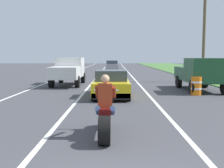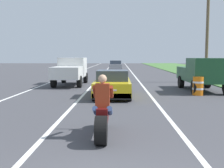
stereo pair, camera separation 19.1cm
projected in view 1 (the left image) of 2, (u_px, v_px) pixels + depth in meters
name	position (u px, v px, depth m)	size (l,w,h in m)	color
lane_stripe_left_solid	(52.00, 81.00, 23.48)	(0.14, 120.00, 0.01)	white
lane_stripe_right_solid	(136.00, 81.00, 23.42)	(0.14, 120.00, 0.01)	white
lane_stripe_centre_dashed	(94.00, 81.00, 23.45)	(0.14, 120.00, 0.01)	white
motorcycle_with_rider	(105.00, 115.00, 6.93)	(0.70, 2.21, 1.62)	black
sports_car_yellow	(111.00, 84.00, 14.16)	(1.84, 4.30, 1.37)	yellow
pickup_truck_left_lane_white	(68.00, 70.00, 19.70)	(2.02, 4.80, 1.98)	silver
pickup_truck_right_shoulder_dark_green	(200.00, 72.00, 16.48)	(2.02, 4.80, 1.98)	#1E4C2D
utility_pole_roadside	(204.00, 34.00, 21.97)	(0.24, 0.24, 7.80)	brown
construction_barrel_nearest	(196.00, 86.00, 14.67)	(0.58, 0.58, 1.00)	orange
distant_car_far_ahead	(112.00, 66.00, 39.23)	(1.80, 4.00, 1.50)	#99999E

